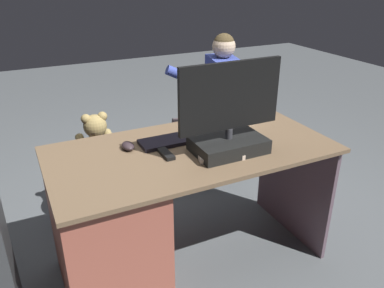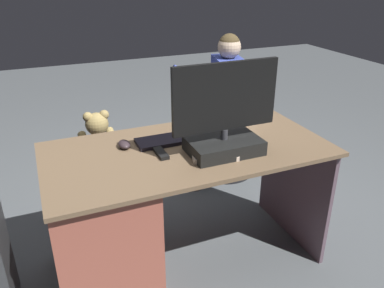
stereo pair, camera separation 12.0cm
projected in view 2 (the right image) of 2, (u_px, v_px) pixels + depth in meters
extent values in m
plane|color=#4F5457|center=(168.00, 226.00, 2.59)|extent=(10.00, 10.00, 0.00)
cube|color=brown|center=(188.00, 150.00, 2.00)|extent=(1.45, 0.73, 0.02)
cube|color=#994F3E|center=(100.00, 230.00, 1.98)|extent=(0.46, 0.67, 0.71)
cube|color=#57444E|center=(293.00, 184.00, 2.40)|extent=(0.02, 0.66, 0.71)
cube|color=black|center=(224.00, 145.00, 1.93)|extent=(0.36, 0.24, 0.07)
cylinder|color=#333338|center=(224.00, 134.00, 1.91)|extent=(0.04, 0.04, 0.05)
cube|color=black|center=(226.00, 97.00, 1.83)|extent=(0.54, 0.02, 0.33)
cube|color=black|center=(224.00, 96.00, 1.84)|extent=(0.49, 0.00, 0.30)
cube|color=black|center=(176.00, 139.00, 2.07)|extent=(0.42, 0.14, 0.02)
ellipsoid|color=#2F2428|center=(124.00, 144.00, 1.99)|extent=(0.06, 0.10, 0.04)
cylinder|color=white|center=(249.00, 115.00, 2.28)|extent=(0.08, 0.08, 0.10)
cube|color=black|center=(160.00, 152.00, 1.92)|extent=(0.05, 0.15, 0.02)
cube|color=beige|center=(211.00, 148.00, 1.97)|extent=(0.28, 0.34, 0.02)
cylinder|color=black|center=(107.00, 211.00, 2.72)|extent=(0.48, 0.48, 0.03)
cylinder|color=gray|center=(104.00, 189.00, 2.65)|extent=(0.04, 0.04, 0.34)
cylinder|color=#343697|center=(101.00, 163.00, 2.56)|extent=(0.40, 0.40, 0.06)
ellipsoid|color=olive|center=(99.00, 146.00, 2.51)|extent=(0.18, 0.15, 0.19)
sphere|color=olive|center=(97.00, 124.00, 2.45)|extent=(0.15, 0.15, 0.15)
sphere|color=beige|center=(95.00, 122.00, 2.50)|extent=(0.06, 0.06, 0.06)
sphere|color=olive|center=(104.00, 115.00, 2.44)|extent=(0.06, 0.06, 0.06)
sphere|color=olive|center=(88.00, 117.00, 2.41)|extent=(0.06, 0.06, 0.06)
cylinder|color=olive|center=(112.00, 136.00, 2.56)|extent=(0.05, 0.14, 0.10)
cylinder|color=olive|center=(84.00, 141.00, 2.49)|extent=(0.05, 0.14, 0.10)
cylinder|color=olive|center=(104.00, 147.00, 2.64)|extent=(0.06, 0.11, 0.06)
cylinder|color=olive|center=(90.00, 150.00, 2.61)|extent=(0.06, 0.11, 0.06)
cylinder|color=black|center=(224.00, 169.00, 3.29)|extent=(0.47, 0.47, 0.03)
cylinder|color=gray|center=(225.00, 150.00, 3.21)|extent=(0.04, 0.04, 0.34)
cylinder|color=#274D5A|center=(226.00, 127.00, 3.13)|extent=(0.39, 0.39, 0.06)
cube|color=#364496|center=(227.00, 92.00, 3.00)|extent=(0.26, 0.36, 0.53)
sphere|color=tan|center=(229.00, 47.00, 2.86)|extent=(0.17, 0.17, 0.17)
sphere|color=#443721|center=(229.00, 44.00, 2.85)|extent=(0.16, 0.16, 0.16)
cylinder|color=#364496|center=(230.00, 92.00, 2.74)|extent=(0.42, 0.16, 0.25)
cylinder|color=#364496|center=(197.00, 80.00, 3.04)|extent=(0.42, 0.16, 0.25)
cylinder|color=#40373A|center=(215.00, 130.00, 2.94)|extent=(0.39, 0.19, 0.11)
cylinder|color=#40373A|center=(195.00, 164.00, 2.94)|extent=(0.10, 0.10, 0.42)
cylinder|color=#40373A|center=(201.00, 123.00, 3.07)|extent=(0.39, 0.19, 0.11)
cylinder|color=#40373A|center=(182.00, 156.00, 3.07)|extent=(0.10, 0.10, 0.42)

